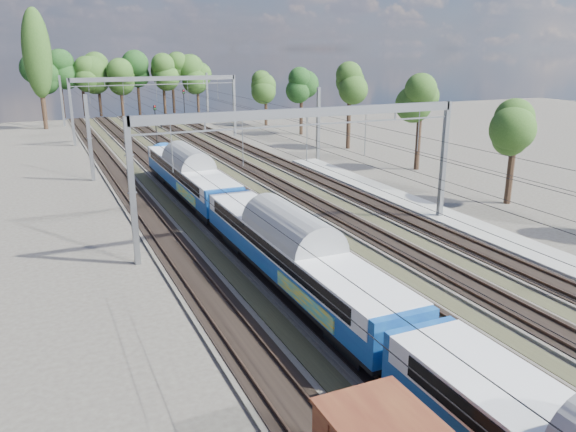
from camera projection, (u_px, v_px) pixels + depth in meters
name	position (u px, v px, depth m)	size (l,w,h in m)	color
track_bed	(235.00, 190.00, 52.07)	(21.00, 130.00, 0.34)	#47423A
platform	(549.00, 258.00, 34.97)	(3.00, 70.00, 0.30)	gray
catenary	(212.00, 113.00, 57.11)	(25.65, 130.00, 9.00)	gray
tree_belt	(176.00, 79.00, 94.79)	(40.02, 99.50, 11.64)	black
poplar	(37.00, 54.00, 89.25)	(4.40, 4.40, 19.04)	black
emu_train	(295.00, 247.00, 29.68)	(3.05, 64.48, 4.46)	black
worker	(161.00, 123.00, 93.03)	(0.65, 0.42, 1.78)	black
signal_near	(156.00, 120.00, 76.13)	(0.37, 0.34, 5.40)	black
signal_far	(184.00, 103.00, 97.05)	(0.40, 0.36, 5.98)	black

